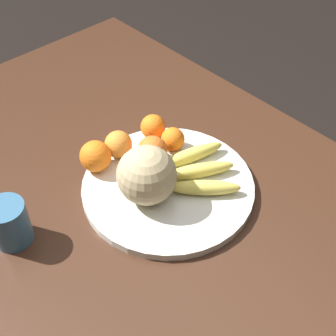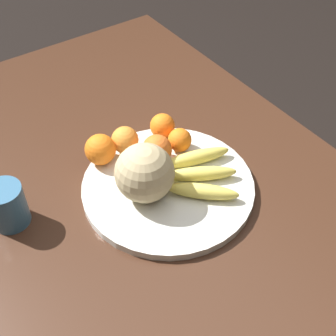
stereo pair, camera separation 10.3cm
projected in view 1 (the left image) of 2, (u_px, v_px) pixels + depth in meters
name	position (u px, v px, depth m)	size (l,w,h in m)	color
kitchen_table	(171.00, 228.00, 1.11)	(1.57, 0.91, 0.70)	#3D2316
fruit_bowl	(168.00, 186.00, 1.07)	(0.40, 0.40, 0.02)	silver
melon	(147.00, 175.00, 1.00)	(0.13, 0.13, 0.13)	tan
banana_bunch	(197.00, 171.00, 1.07)	(0.20, 0.21, 0.03)	brown
orange_front_left	(95.00, 156.00, 1.08)	(0.07, 0.07, 0.07)	orange
orange_front_right	(153.00, 127.00, 1.16)	(0.06, 0.06, 0.06)	orange
orange_mid_center	(173.00, 139.00, 1.13)	(0.06, 0.06, 0.06)	orange
orange_back_left	(152.00, 151.00, 1.09)	(0.07, 0.07, 0.07)	orange
orange_back_right	(118.00, 144.00, 1.11)	(0.07, 0.07, 0.07)	orange
ceramic_mug	(8.00, 223.00, 0.95)	(0.10, 0.10, 0.10)	#386689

